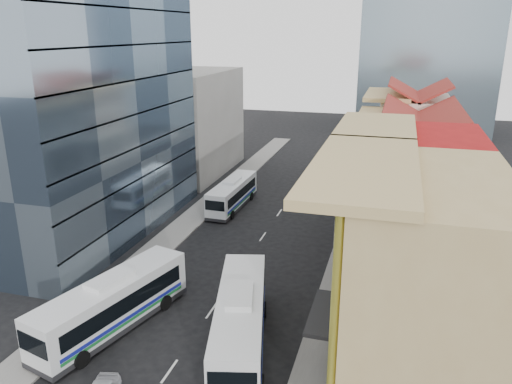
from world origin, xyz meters
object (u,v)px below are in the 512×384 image
(office_tower, at_px, (76,78))
(shophouse_tan, at_px, (426,281))
(bus_left_near, at_px, (112,303))
(bus_left_far, at_px, (232,193))
(bus_right, at_px, (240,320))

(office_tower, bearing_deg, shophouse_tan, -24.30)
(shophouse_tan, distance_m, office_tower, 35.19)
(shophouse_tan, height_order, bus_left_near, shophouse_tan)
(shophouse_tan, height_order, bus_left_far, shophouse_tan)
(bus_left_near, distance_m, bus_right, 8.86)
(shophouse_tan, height_order, office_tower, office_tower)
(shophouse_tan, xyz_separation_m, bus_right, (-10.64, -0.67, -4.00))
(office_tower, relative_size, bus_left_near, 2.47)
(bus_left_far, bearing_deg, bus_left_near, -88.32)
(bus_left_near, distance_m, bus_left_far, 25.05)
(shophouse_tan, bearing_deg, bus_left_far, 128.93)
(shophouse_tan, relative_size, bus_left_near, 1.15)
(shophouse_tan, bearing_deg, bus_left_near, -177.35)
(bus_left_near, relative_size, bus_left_far, 1.15)
(bus_left_near, bearing_deg, bus_right, 16.27)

